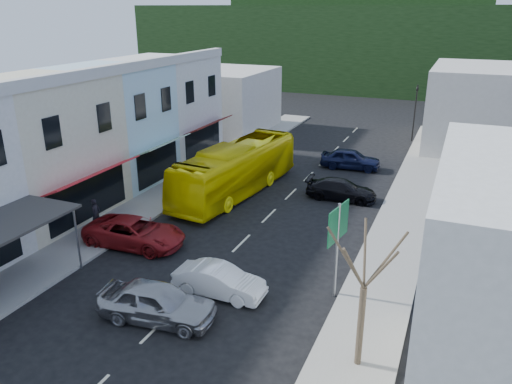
# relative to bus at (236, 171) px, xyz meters

# --- Properties ---
(ground) EXTENTS (120.00, 120.00, 0.00)m
(ground) POSITION_rel_bus_xyz_m (3.42, -10.80, -1.55)
(ground) COLOR black
(ground) RESTS_ON ground
(sidewalk_left) EXTENTS (3.00, 52.00, 0.15)m
(sidewalk_left) POSITION_rel_bus_xyz_m (-4.08, -0.80, -1.48)
(sidewalk_left) COLOR gray
(sidewalk_left) RESTS_ON ground
(sidewalk_right) EXTENTS (3.00, 52.00, 0.15)m
(sidewalk_right) POSITION_rel_bus_xyz_m (10.92, -0.80, -1.48)
(sidewalk_right) COLOR gray
(sidewalk_right) RESTS_ON ground
(shopfront_row) EXTENTS (8.25, 30.00, 8.00)m
(shopfront_row) POSITION_rel_bus_xyz_m (-9.07, -5.80, 2.45)
(shopfront_row) COLOR beige
(shopfront_row) RESTS_ON ground
(distant_block_left) EXTENTS (8.00, 10.00, 6.00)m
(distant_block_left) POSITION_rel_bus_xyz_m (-8.58, 16.20, 1.45)
(distant_block_left) COLOR #B7B2A8
(distant_block_left) RESTS_ON ground
(distant_block_right) EXTENTS (8.00, 12.00, 7.00)m
(distant_block_right) POSITION_rel_bus_xyz_m (14.42, 19.20, 1.95)
(distant_block_right) COLOR #B7B2A8
(distant_block_right) RESTS_ON ground
(hillside) EXTENTS (80.00, 26.00, 14.00)m
(hillside) POSITION_rel_bus_xyz_m (1.97, 54.29, 5.18)
(hillside) COLOR black
(hillside) RESTS_ON ground
(bus) EXTENTS (3.73, 11.80, 3.10)m
(bus) POSITION_rel_bus_xyz_m (0.00, 0.00, 0.00)
(bus) COLOR yellow
(bus) RESTS_ON ground
(car_silver) EXTENTS (4.57, 2.27, 1.40)m
(car_silver) POSITION_rel_bus_xyz_m (3.19, -14.34, -0.85)
(car_silver) COLOR #9E9EA2
(car_silver) RESTS_ON ground
(car_white) EXTENTS (4.41, 1.81, 1.40)m
(car_white) POSITION_rel_bus_xyz_m (4.61, -11.72, -0.85)
(car_white) COLOR white
(car_white) RESTS_ON ground
(car_red) EXTENTS (4.70, 2.16, 1.40)m
(car_red) POSITION_rel_bus_xyz_m (-1.58, -9.15, -0.85)
(car_red) COLOR maroon
(car_red) RESTS_ON ground
(car_black_near) EXTENTS (4.56, 2.00, 1.40)m
(car_black_near) POSITION_rel_bus_xyz_m (6.71, 1.60, -0.85)
(car_black_near) COLOR black
(car_black_near) RESTS_ON ground
(car_navy_mid) EXTENTS (4.52, 2.11, 1.40)m
(car_navy_mid) POSITION_rel_bus_xyz_m (5.80, 8.32, -0.85)
(car_navy_mid) COLOR black
(car_navy_mid) RESTS_ON ground
(pedestrian_left) EXTENTS (0.46, 0.64, 1.70)m
(pedestrian_left) POSITION_rel_bus_xyz_m (-4.69, -8.37, -0.55)
(pedestrian_left) COLOR black
(pedestrian_left) RESTS_ON sidewalk_left
(direction_sign) EXTENTS (0.86, 2.01, 4.30)m
(direction_sign) POSITION_rel_bus_xyz_m (9.22, -9.95, 0.60)
(direction_sign) COLOR #10552E
(direction_sign) RESTS_ON ground
(street_tree) EXTENTS (3.08, 3.08, 6.25)m
(street_tree) POSITION_rel_bus_xyz_m (11.09, -14.02, 1.58)
(street_tree) COLOR #3C3023
(street_tree) RESTS_ON ground
(traffic_signal) EXTENTS (1.07, 1.31, 5.18)m
(traffic_signal) POSITION_rel_bus_xyz_m (9.22, 18.91, 1.04)
(traffic_signal) COLOR black
(traffic_signal) RESTS_ON ground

